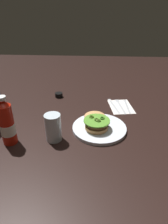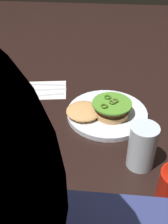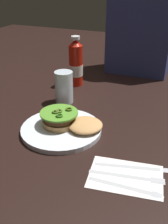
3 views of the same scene
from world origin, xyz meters
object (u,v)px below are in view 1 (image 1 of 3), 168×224
at_px(condiment_cup, 59,95).
at_px(butter_knife, 113,104).
at_px(napkin, 121,106).
at_px(fork_utensil, 120,105).
at_px(spoon_utensil, 126,104).
at_px(burger_sandwich, 96,121).
at_px(dinner_plate, 99,128).
at_px(water_glass, 53,127).
at_px(ketchup_bottle, 7,123).

distance_m(condiment_cup, butter_knife, 0.37).
height_order(napkin, butter_knife, butter_knife).
relative_size(fork_utensil, butter_knife, 0.98).
bearing_deg(napkin, spoon_utensil, -46.82).
xyz_separation_m(burger_sandwich, butter_knife, (0.25, -0.11, -0.03)).
relative_size(spoon_utensil, butter_knife, 0.94).
distance_m(dinner_plate, butter_knife, 0.29).
distance_m(water_glass, spoon_utensil, 0.54).
xyz_separation_m(napkin, spoon_utensil, (0.04, -0.04, 0.00)).
bearing_deg(ketchup_bottle, condiment_cup, -14.43).
height_order(dinner_plate, napkin, dinner_plate).
relative_size(condiment_cup, napkin, 0.27).
height_order(condiment_cup, napkin, condiment_cup).
height_order(dinner_plate, ketchup_bottle, ketchup_bottle).
height_order(dinner_plate, water_glass, water_glass).
bearing_deg(fork_utensil, water_glass, 137.33).
bearing_deg(fork_utensil, spoon_utensil, -68.39).
height_order(ketchup_bottle, napkin, ketchup_bottle).
xyz_separation_m(burger_sandwich, ketchup_bottle, (-0.15, 0.38, 0.06)).
bearing_deg(spoon_utensil, burger_sandwich, 145.16).
xyz_separation_m(burger_sandwich, spoon_utensil, (0.27, -0.19, -0.03)).
bearing_deg(burger_sandwich, ketchup_bottle, 111.01).
xyz_separation_m(dinner_plate, water_glass, (-0.09, 0.21, 0.06)).
relative_size(ketchup_bottle, spoon_utensil, 1.19).
bearing_deg(dinner_plate, ketchup_bottle, 107.64).
bearing_deg(condiment_cup, burger_sandwich, -144.51).
bearing_deg(ketchup_bottle, burger_sandwich, -68.99).
bearing_deg(napkin, ketchup_bottle, 125.64).
bearing_deg(dinner_plate, condiment_cup, 35.82).
bearing_deg(burger_sandwich, fork_utensil, -30.11).
xyz_separation_m(burger_sandwich, fork_utensil, (0.25, -0.15, -0.03)).
xyz_separation_m(ketchup_bottle, butter_knife, (0.40, -0.49, -0.09)).
distance_m(burger_sandwich, butter_knife, 0.28).
relative_size(condiment_cup, fork_utensil, 0.26).
height_order(ketchup_bottle, spoon_utensil, ketchup_bottle).
relative_size(dinner_plate, burger_sandwich, 1.27).
relative_size(napkin, fork_utensil, 0.97).
height_order(dinner_plate, burger_sandwich, burger_sandwich).
bearing_deg(fork_utensil, burger_sandwich, 149.89).
distance_m(spoon_utensil, fork_utensil, 0.04).
relative_size(spoon_utensil, fork_utensil, 0.96).
distance_m(napkin, fork_utensil, 0.02).
relative_size(burger_sandwich, napkin, 1.11).
height_order(fork_utensil, butter_knife, same).
distance_m(dinner_plate, spoon_utensil, 0.34).
relative_size(dinner_plate, spoon_utensil, 1.41).
bearing_deg(burger_sandwich, condiment_cup, 35.49).
bearing_deg(fork_utensil, butter_knife, 89.55).
distance_m(burger_sandwich, condiment_cup, 0.44).
distance_m(burger_sandwich, napkin, 0.28).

